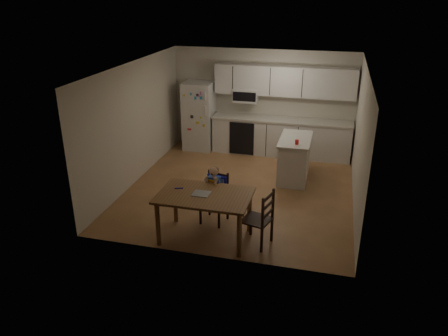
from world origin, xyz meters
The scene contains 10 objects.
room centered at (0.00, 0.48, 1.25)m, with size 4.52×5.01×2.51m.
refrigerator centered at (-1.55, 2.15, 0.85)m, with size 0.72×0.70×1.70m, color silver.
kitchen_run centered at (0.50, 2.24, 0.88)m, with size 3.37×0.62×2.15m.
kitchen_island centered at (1.00, 0.81, 0.46)m, with size 0.65×1.24×0.91m.
red_cup centered at (1.06, 0.45, 0.96)m, with size 0.08×0.08×0.09m, color red.
dining_table centered at (-0.16, -2.00, 0.69)m, with size 1.50×0.96×0.80m.
napkin centered at (-0.21, -2.00, 0.81)m, with size 0.28×0.24×0.01m, color #A9A9AD.
toddler_spoon centered at (-0.64, -1.91, 0.81)m, with size 0.02×0.02×0.12m, color #1A1EB9.
chair_booster centered at (-0.15, -1.40, 0.64)m, with size 0.46×0.46×1.06m.
chair_side centered at (0.79, -1.99, 0.54)m, with size 0.52×0.52×0.95m.
Camera 1 is at (1.71, -7.99, 3.89)m, focal length 35.00 mm.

